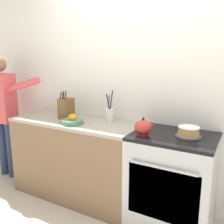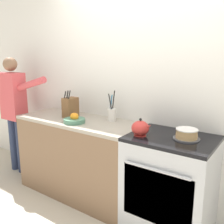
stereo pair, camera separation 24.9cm
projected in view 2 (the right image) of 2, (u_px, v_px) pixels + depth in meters
wall_back at (152, 86)px, 2.57m from camera, size 8.00×0.04×2.60m
counter_cabinet at (80, 157)px, 2.92m from camera, size 1.47×0.60×0.91m
stove_range at (170, 184)px, 2.29m from camera, size 0.75×0.63×0.91m
layer_cake at (187, 134)px, 2.13m from camera, size 0.23×0.23×0.09m
tea_kettle at (140, 128)px, 2.22m from camera, size 0.20×0.16×0.16m
knife_block at (70, 107)px, 2.89m from camera, size 0.12×0.17×0.32m
utensil_crock at (112, 114)px, 2.73m from camera, size 0.09×0.09×0.34m
fruit_bowl at (74, 119)px, 2.66m from camera, size 0.23×0.23×0.11m
person_baker at (14, 106)px, 3.39m from camera, size 0.92×0.20×1.59m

